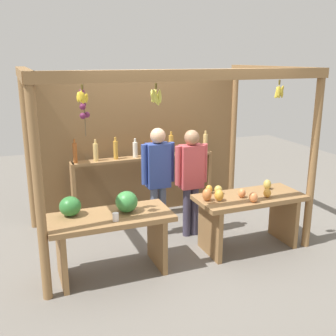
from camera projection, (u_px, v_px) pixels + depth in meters
The scene contains 7 objects.
ground_plane at pixel (163, 235), 5.79m from camera, with size 12.00×12.00×0.00m, color slate.
market_stall at pixel (151, 136), 5.85m from camera, with size 3.50×2.12×2.35m.
fruit_counter_left at pixel (109, 225), 4.63m from camera, with size 1.42×0.64×0.98m.
fruit_counter_right at pixel (247, 208), 5.28m from camera, with size 1.42×0.65×0.90m.
bottle_shelf_unit at pixel (145, 167), 6.24m from camera, with size 2.25×0.22×1.36m.
vendor_man at pixel (158, 173), 5.56m from camera, with size 0.48×0.21×1.56m.
vendor_woman at pixel (191, 174), 5.57m from camera, with size 0.48×0.21×1.53m.
Camera 1 is at (-1.88, -4.98, 2.47)m, focal length 43.03 mm.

